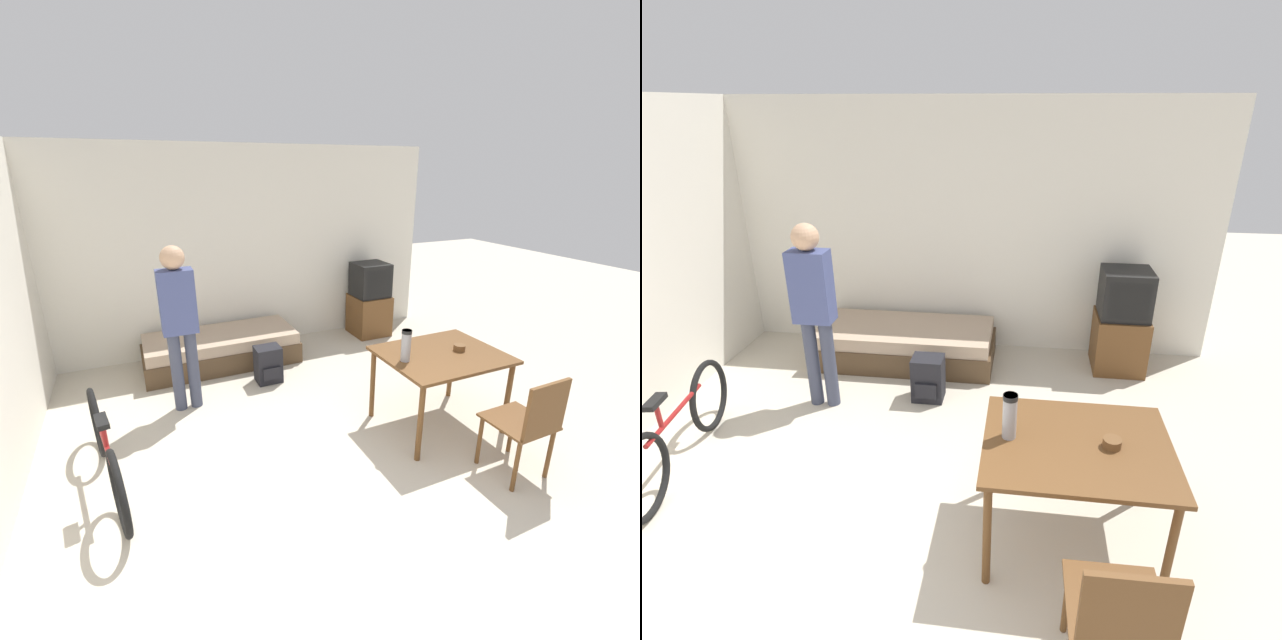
% 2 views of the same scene
% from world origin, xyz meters
% --- Properties ---
extents(ground_plane, '(20.00, 20.00, 0.00)m').
position_xyz_m(ground_plane, '(0.00, 0.00, 0.00)').
color(ground_plane, beige).
extents(wall_back, '(5.69, 0.06, 2.70)m').
position_xyz_m(wall_back, '(0.00, 3.84, 1.35)').
color(wall_back, silver).
rests_on(wall_back, ground_plane).
extents(daybed, '(1.92, 0.84, 0.41)m').
position_xyz_m(daybed, '(-0.41, 3.31, 0.20)').
color(daybed, '#4C3823').
rests_on(daybed, ground_plane).
extents(tv, '(0.52, 0.53, 1.09)m').
position_xyz_m(tv, '(1.86, 3.44, 0.52)').
color(tv, brown).
rests_on(tv, ground_plane).
extents(dining_table, '(1.12, 0.89, 0.76)m').
position_xyz_m(dining_table, '(1.20, 1.02, 0.67)').
color(dining_table, brown).
rests_on(dining_table, ground_plane).
extents(wooden_chair, '(0.46, 0.46, 0.91)m').
position_xyz_m(wooden_chair, '(1.34, 0.11, 0.53)').
color(wooden_chair, brown).
rests_on(wooden_chair, ground_plane).
extents(bicycle, '(0.32, 1.64, 0.72)m').
position_xyz_m(bicycle, '(-1.71, 1.37, 0.32)').
color(bicycle, black).
rests_on(bicycle, ground_plane).
extents(person_standing, '(0.34, 0.23, 1.72)m').
position_xyz_m(person_standing, '(-0.97, 2.36, 1.01)').
color(person_standing, '#3D4256').
rests_on(person_standing, ground_plane).
extents(thermos_flask, '(0.09, 0.09, 0.29)m').
position_xyz_m(thermos_flask, '(0.79, 1.03, 0.92)').
color(thermos_flask, '#99999E').
rests_on(thermos_flask, dining_table).
extents(mate_bowl, '(0.11, 0.11, 0.06)m').
position_xyz_m(mate_bowl, '(1.40, 1.01, 0.79)').
color(mate_bowl, brown).
rests_on(mate_bowl, dining_table).
extents(backpack, '(0.29, 0.27, 0.44)m').
position_xyz_m(backpack, '(-0.02, 2.57, 0.22)').
color(backpack, black).
rests_on(backpack, ground_plane).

